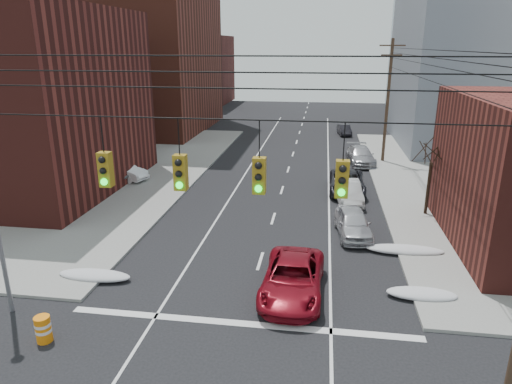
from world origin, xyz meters
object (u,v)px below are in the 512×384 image
(parked_car_e, at_px, (359,152))
(parked_car_f, at_px, (344,130))
(lot_car_a, at_px, (123,171))
(lot_car_c, at_px, (46,179))
(parked_car_b, at_px, (348,192))
(parked_car_c, at_px, (347,182))
(lot_car_b, at_px, (94,173))
(lot_car_d, at_px, (63,167))
(red_pickup, at_px, (293,278))
(parked_car_a, at_px, (353,223))
(parked_car_d, at_px, (361,155))
(construction_barrel, at_px, (43,329))

(parked_car_e, distance_m, parked_car_f, 12.11)
(lot_car_a, bearing_deg, lot_car_c, 136.19)
(parked_car_b, height_order, parked_car_c, parked_car_c)
(parked_car_f, distance_m, lot_car_a, 29.07)
(lot_car_b, xyz_separation_m, lot_car_d, (-3.52, 1.69, -0.05))
(red_pickup, relative_size, parked_car_a, 1.25)
(parked_car_b, xyz_separation_m, parked_car_f, (0.63, 25.07, -0.12))
(parked_car_c, distance_m, parked_car_d, 9.02)
(construction_barrel, bearing_deg, parked_car_d, 64.98)
(parked_car_e, bearing_deg, lot_car_b, -154.82)
(parked_car_b, xyz_separation_m, construction_barrel, (-11.80, -17.66, -0.21))
(parked_car_f, distance_m, lot_car_c, 34.37)
(parked_car_f, xyz_separation_m, lot_car_a, (-18.26, -22.62, 0.23))
(parked_car_c, height_order, parked_car_f, parked_car_c)
(red_pickup, relative_size, parked_car_c, 1.01)
(lot_car_a, bearing_deg, parked_car_c, -73.86)
(lot_car_c, xyz_separation_m, construction_barrel, (10.76, -17.36, -0.27))
(parked_car_c, xyz_separation_m, parked_car_d, (1.60, 8.87, 0.01))
(lot_car_d, bearing_deg, lot_car_b, -99.13)
(parked_car_d, distance_m, lot_car_b, 23.23)
(parked_car_c, height_order, lot_car_d, lot_car_d)
(parked_car_c, bearing_deg, lot_car_d, 178.59)
(red_pickup, height_order, parked_car_d, red_pickup)
(parked_car_d, bearing_deg, parked_car_c, -106.40)
(lot_car_d, bearing_deg, parked_car_b, -80.67)
(parked_car_a, xyz_separation_m, parked_car_e, (1.60, 18.98, -0.15))
(parked_car_b, distance_m, lot_car_c, 22.56)
(construction_barrel, bearing_deg, parked_car_b, 56.25)
(parked_car_e, relative_size, construction_barrel, 3.53)
(parked_car_a, relative_size, parked_car_d, 0.84)
(parked_car_b, bearing_deg, parked_car_f, 82.65)
(red_pickup, distance_m, lot_car_d, 25.53)
(parked_car_d, relative_size, lot_car_b, 0.96)
(parked_car_c, relative_size, lot_car_a, 1.31)
(parked_car_a, xyz_separation_m, lot_car_a, (-17.62, 8.43, 0.08))
(lot_car_b, bearing_deg, parked_car_a, -127.20)
(parked_car_c, bearing_deg, parked_car_e, 81.97)
(parked_car_a, relative_size, lot_car_a, 1.06)
(parked_car_c, xyz_separation_m, construction_barrel, (-11.80, -19.83, -0.24))
(red_pickup, relative_size, lot_car_b, 1.00)
(parked_car_b, bearing_deg, lot_car_d, 166.92)
(parked_car_d, xyz_separation_m, construction_barrel, (-13.40, -28.71, -0.25))
(parked_car_a, height_order, parked_car_f, parked_car_a)
(parked_car_a, xyz_separation_m, lot_car_d, (-22.96, 8.86, 0.12))
(red_pickup, bearing_deg, parked_car_d, 80.78)
(lot_car_a, bearing_deg, lot_car_b, 141.62)
(lot_car_d, bearing_deg, parked_car_c, -75.29)
(parked_car_e, bearing_deg, lot_car_d, -161.73)
(parked_car_e, xyz_separation_m, lot_car_a, (-19.22, -10.55, 0.23))
(parked_car_d, distance_m, parked_car_f, 14.06)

